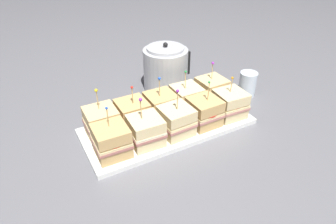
{
  "coord_description": "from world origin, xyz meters",
  "views": [
    {
      "loc": [
        -0.42,
        -0.77,
        0.64
      ],
      "look_at": [
        0.0,
        0.0,
        0.07
      ],
      "focal_mm": 32.0,
      "sensor_mm": 36.0,
      "label": 1
    }
  ],
  "objects_px": {
    "sandwich_back_left": "(132,114)",
    "sandwich_front_far_right": "(230,104)",
    "serving_platter": "(168,126)",
    "sandwich_front_far_left": "(112,141)",
    "sandwich_back_far_left": "(102,122)",
    "kettle_steel": "(166,68)",
    "sandwich_back_right": "(187,98)",
    "sandwich_front_center": "(176,121)",
    "sandwich_front_right": "(204,112)",
    "sandwich_back_far_right": "(211,91)",
    "sandwich_back_center": "(161,106)",
    "sandwich_front_left": "(146,131)",
    "drinking_glass": "(248,84)"
  },
  "relations": [
    {
      "from": "sandwich_back_right",
      "to": "sandwich_back_far_left",
      "type": "bearing_deg",
      "value": -179.71
    },
    {
      "from": "sandwich_back_left",
      "to": "drinking_glass",
      "type": "xyz_separation_m",
      "value": [
        0.52,
        -0.0,
        -0.01
      ]
    },
    {
      "from": "drinking_glass",
      "to": "sandwich_back_far_left",
      "type": "bearing_deg",
      "value": -179.92
    },
    {
      "from": "kettle_steel",
      "to": "sandwich_front_far_left",
      "type": "bearing_deg",
      "value": -137.85
    },
    {
      "from": "sandwich_front_right",
      "to": "sandwich_front_center",
      "type": "bearing_deg",
      "value": -179.63
    },
    {
      "from": "sandwich_front_center",
      "to": "sandwich_front_far_right",
      "type": "xyz_separation_m",
      "value": [
        0.23,
        -0.0,
        -0.0
      ]
    },
    {
      "from": "sandwich_front_center",
      "to": "drinking_glass",
      "type": "bearing_deg",
      "value": 15.19
    },
    {
      "from": "serving_platter",
      "to": "sandwich_back_center",
      "type": "relative_size",
      "value": 3.59
    },
    {
      "from": "sandwich_back_far_right",
      "to": "sandwich_front_left",
      "type": "bearing_deg",
      "value": -161.56
    },
    {
      "from": "sandwich_front_far_right",
      "to": "sandwich_back_right",
      "type": "bearing_deg",
      "value": 135.46
    },
    {
      "from": "sandwich_back_far_left",
      "to": "drinking_glass",
      "type": "distance_m",
      "value": 0.63
    },
    {
      "from": "sandwich_front_center",
      "to": "sandwich_front_far_right",
      "type": "distance_m",
      "value": 0.23
    },
    {
      "from": "sandwich_back_far_left",
      "to": "kettle_steel",
      "type": "height_order",
      "value": "kettle_steel"
    },
    {
      "from": "sandwich_front_far_right",
      "to": "drinking_glass",
      "type": "xyz_separation_m",
      "value": [
        0.19,
        0.11,
        -0.02
      ]
    },
    {
      "from": "sandwich_back_far_right",
      "to": "drinking_glass",
      "type": "bearing_deg",
      "value": -0.66
    },
    {
      "from": "sandwich_front_left",
      "to": "sandwich_back_center",
      "type": "distance_m",
      "value": 0.16
    },
    {
      "from": "sandwich_back_center",
      "to": "sandwich_front_far_left",
      "type": "bearing_deg",
      "value": -154.33
    },
    {
      "from": "sandwich_front_right",
      "to": "serving_platter",
      "type": "bearing_deg",
      "value": 153.49
    },
    {
      "from": "sandwich_back_left",
      "to": "drinking_glass",
      "type": "relative_size",
      "value": 1.56
    },
    {
      "from": "sandwich_front_left",
      "to": "sandwich_back_right",
      "type": "distance_m",
      "value": 0.25
    },
    {
      "from": "drinking_glass",
      "to": "sandwich_front_right",
      "type": "bearing_deg",
      "value": -159.49
    },
    {
      "from": "sandwich_back_far_right",
      "to": "sandwich_back_center",
      "type": "bearing_deg",
      "value": -179.36
    },
    {
      "from": "sandwich_front_center",
      "to": "sandwich_back_far_left",
      "type": "xyz_separation_m",
      "value": [
        -0.22,
        0.11,
        0.0
      ]
    },
    {
      "from": "sandwich_front_far_left",
      "to": "sandwich_front_far_right",
      "type": "relative_size",
      "value": 1.05
    },
    {
      "from": "sandwich_front_center",
      "to": "kettle_steel",
      "type": "xyz_separation_m",
      "value": [
        0.14,
        0.33,
        0.03
      ]
    },
    {
      "from": "drinking_glass",
      "to": "sandwich_back_left",
      "type": "bearing_deg",
      "value": 179.91
    },
    {
      "from": "sandwich_back_left",
      "to": "kettle_steel",
      "type": "bearing_deg",
      "value": 41.37
    },
    {
      "from": "sandwich_back_right",
      "to": "drinking_glass",
      "type": "xyz_separation_m",
      "value": [
        0.3,
        -0.0,
        -0.01
      ]
    },
    {
      "from": "sandwich_front_left",
      "to": "drinking_glass",
      "type": "relative_size",
      "value": 1.63
    },
    {
      "from": "sandwich_front_left",
      "to": "sandwich_front_center",
      "type": "distance_m",
      "value": 0.11
    },
    {
      "from": "serving_platter",
      "to": "kettle_steel",
      "type": "distance_m",
      "value": 0.32
    },
    {
      "from": "sandwich_front_center",
      "to": "sandwich_back_far_left",
      "type": "distance_m",
      "value": 0.25
    },
    {
      "from": "sandwich_back_far_left",
      "to": "kettle_steel",
      "type": "bearing_deg",
      "value": 31.57
    },
    {
      "from": "sandwich_back_right",
      "to": "kettle_steel",
      "type": "xyz_separation_m",
      "value": [
        0.03,
        0.22,
        0.03
      ]
    },
    {
      "from": "kettle_steel",
      "to": "drinking_glass",
      "type": "height_order",
      "value": "kettle_steel"
    },
    {
      "from": "sandwich_front_left",
      "to": "kettle_steel",
      "type": "height_order",
      "value": "kettle_steel"
    },
    {
      "from": "sandwich_front_far_left",
      "to": "sandwich_back_left",
      "type": "relative_size",
      "value": 1.05
    },
    {
      "from": "serving_platter",
      "to": "sandwich_front_far_left",
      "type": "height_order",
      "value": "sandwich_front_far_left"
    },
    {
      "from": "sandwich_front_center",
      "to": "sandwich_back_far_right",
      "type": "bearing_deg",
      "value": 26.64
    },
    {
      "from": "sandwich_back_left",
      "to": "sandwich_front_far_right",
      "type": "bearing_deg",
      "value": -18.67
    },
    {
      "from": "sandwich_front_right",
      "to": "sandwich_back_right",
      "type": "bearing_deg",
      "value": 91.84
    },
    {
      "from": "sandwich_front_center",
      "to": "kettle_steel",
      "type": "height_order",
      "value": "kettle_steel"
    },
    {
      "from": "sandwich_front_far_left",
      "to": "sandwich_front_center",
      "type": "distance_m",
      "value": 0.22
    },
    {
      "from": "sandwich_back_far_right",
      "to": "kettle_steel",
      "type": "relative_size",
      "value": 0.79
    },
    {
      "from": "sandwich_front_left",
      "to": "drinking_glass",
      "type": "bearing_deg",
      "value": 11.94
    },
    {
      "from": "kettle_steel",
      "to": "sandwich_back_right",
      "type": "bearing_deg",
      "value": -97.52
    },
    {
      "from": "sandwich_back_center",
      "to": "sandwich_back_left",
      "type": "bearing_deg",
      "value": 179.37
    },
    {
      "from": "sandwich_front_far_right",
      "to": "sandwich_back_right",
      "type": "xyz_separation_m",
      "value": [
        -0.12,
        0.11,
        -0.0
      ]
    },
    {
      "from": "sandwich_back_right",
      "to": "sandwich_back_far_right",
      "type": "bearing_deg",
      "value": 0.66
    },
    {
      "from": "sandwich_back_far_right",
      "to": "serving_platter",
      "type": "bearing_deg",
      "value": -165.89
    }
  ]
}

